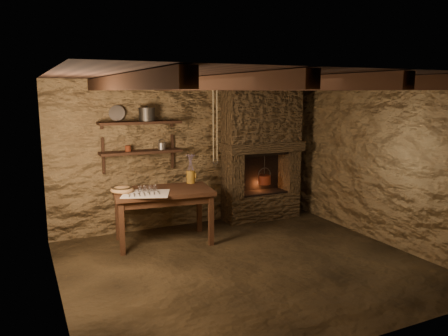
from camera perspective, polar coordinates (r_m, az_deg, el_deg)
name	(u,v)px	position (r m, az deg, el deg)	size (l,w,h in m)	color
floor	(245,265)	(5.80, 2.81, -12.51)	(4.50, 4.50, 0.00)	black
back_wall	(189,154)	(7.25, -4.59, 1.87)	(4.50, 0.04, 2.40)	brown
front_wall	(359,214)	(3.86, 17.20, -5.74)	(4.50, 0.04, 2.40)	brown
left_wall	(54,191)	(4.83, -21.32, -2.86)	(0.04, 4.00, 2.40)	brown
right_wall	(381,162)	(6.80, 19.85, 0.77)	(0.04, 4.00, 2.40)	brown
ceiling	(247,76)	(5.36, 3.03, 11.92)	(4.50, 4.00, 0.04)	black
beam_far_left	(122,82)	(4.83, -13.12, 10.83)	(0.14, 3.95, 0.16)	black
beam_mid_left	(209,83)	(5.14, -1.98, 11.01)	(0.14, 3.95, 0.16)	black
beam_mid_right	(282,84)	(5.62, 7.60, 10.84)	(0.14, 3.95, 0.16)	black
beam_far_right	(345,84)	(6.22, 15.49, 10.47)	(0.14, 3.95, 0.16)	black
shelf_lower	(141,152)	(6.83, -10.80, 2.08)	(1.25, 0.30, 0.04)	black
shelf_upper	(140,123)	(6.79, -10.92, 5.84)	(1.25, 0.30, 0.04)	black
hearth	(261,150)	(7.58, 4.91, 2.42)	(1.43, 0.51, 2.30)	#34271A
work_table	(163,214)	(6.53, -7.92, -5.99)	(1.50, 0.97, 0.80)	#311C11
linen_cloth	(146,194)	(6.20, -10.16, -3.32)	(0.63, 0.51, 0.01)	white
pewter_cutlery_row	(146,193)	(6.18, -10.11, -3.27)	(0.53, 0.20, 0.01)	gray
drinking_glasses	(145,189)	(6.31, -10.29, -2.67)	(0.20, 0.06, 0.08)	silver
stoneware_jug	(191,171)	(6.81, -4.36, -0.36)	(0.15, 0.14, 0.46)	#A0701E
wooden_bowl	(122,190)	(6.34, -13.17, -2.82)	(0.33, 0.33, 0.12)	#A67A48
iron_stockpot	(147,115)	(6.81, -10.03, 6.84)	(0.25, 0.25, 0.19)	#292825
tin_pan	(117,113)	(6.81, -13.80, 6.94)	(0.24, 0.24, 0.03)	#A0A09B
small_kettle	(162,146)	(6.92, -8.14, 2.85)	(0.15, 0.11, 0.16)	#A0A09B
rusty_tin	(128,148)	(6.78, -12.43, 2.51)	(0.09, 0.09, 0.09)	#592211
red_pot	(264,179)	(7.64, 5.29, -1.46)	(0.28, 0.28, 0.54)	maroon
hanging_ropes	(215,121)	(6.34, -1.16, 6.19)	(0.08, 0.08, 1.20)	tan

